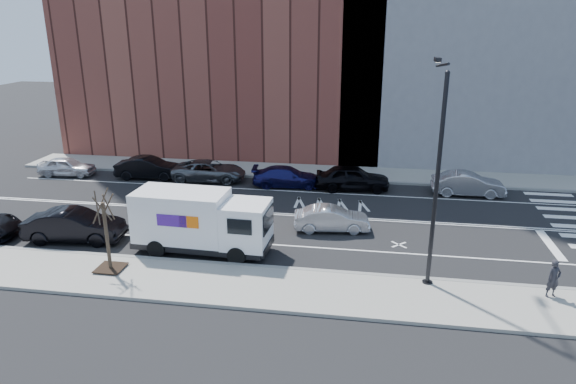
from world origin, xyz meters
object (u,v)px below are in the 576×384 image
(far_parked_b, at_px, (149,168))
(driving_sedan, at_px, (332,219))
(far_parked_a, at_px, (67,166))
(fedex_van, at_px, (201,221))
(pedestrian, at_px, (554,279))

(far_parked_b, bearing_deg, driving_sedan, -122.30)
(far_parked_a, bearing_deg, far_parked_b, -93.14)
(fedex_van, relative_size, far_parked_a, 1.68)
(fedex_van, bearing_deg, far_parked_b, 126.45)
(far_parked_a, height_order, pedestrian, pedestrian)
(far_parked_b, relative_size, pedestrian, 2.91)
(fedex_van, distance_m, pedestrian, 15.63)
(far_parked_a, xyz_separation_m, far_parked_b, (6.23, 0.29, 0.09))
(far_parked_a, relative_size, pedestrian, 2.50)
(far_parked_b, bearing_deg, pedestrian, -123.53)
(fedex_van, height_order, far_parked_a, fedex_van)
(far_parked_a, distance_m, pedestrian, 32.09)
(fedex_van, height_order, far_parked_b, fedex_van)
(fedex_van, relative_size, pedestrian, 4.19)
(fedex_van, distance_m, driving_sedan, 7.15)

